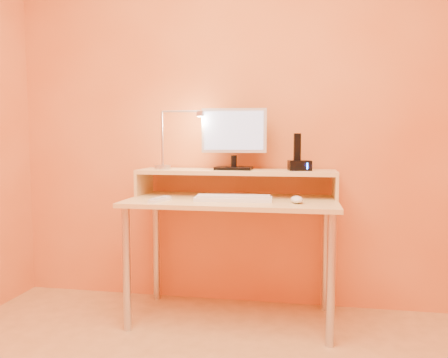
% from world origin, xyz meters
% --- Properties ---
extents(wall_back, '(3.00, 0.04, 2.50)m').
position_xyz_m(wall_back, '(0.00, 1.50, 1.25)').
color(wall_back, '#ED8A47').
rests_on(wall_back, floor).
extents(desk_leg_fl, '(0.04, 0.04, 0.69)m').
position_xyz_m(desk_leg_fl, '(-0.55, 0.93, 0.35)').
color(desk_leg_fl, '#BBBAC2').
rests_on(desk_leg_fl, floor).
extents(desk_leg_fr, '(0.04, 0.04, 0.69)m').
position_xyz_m(desk_leg_fr, '(0.55, 0.93, 0.35)').
color(desk_leg_fr, '#BBBAC2').
rests_on(desk_leg_fr, floor).
extents(desk_leg_bl, '(0.04, 0.04, 0.69)m').
position_xyz_m(desk_leg_bl, '(-0.55, 1.43, 0.35)').
color(desk_leg_bl, '#BBBAC2').
rests_on(desk_leg_bl, floor).
extents(desk_leg_br, '(0.04, 0.04, 0.69)m').
position_xyz_m(desk_leg_br, '(0.55, 1.43, 0.35)').
color(desk_leg_br, '#BBBAC2').
rests_on(desk_leg_br, floor).
extents(desk_lower, '(1.20, 0.60, 0.02)m').
position_xyz_m(desk_lower, '(0.00, 1.18, 0.71)').
color(desk_lower, '#E8C068').
rests_on(desk_lower, floor).
extents(shelf_riser_left, '(0.02, 0.30, 0.14)m').
position_xyz_m(shelf_riser_left, '(-0.59, 1.33, 0.79)').
color(shelf_riser_left, '#E8C068').
rests_on(shelf_riser_left, desk_lower).
extents(shelf_riser_right, '(0.02, 0.30, 0.14)m').
position_xyz_m(shelf_riser_right, '(0.59, 1.33, 0.79)').
color(shelf_riser_right, '#E8C068').
rests_on(shelf_riser_right, desk_lower).
extents(desk_shelf, '(1.20, 0.30, 0.02)m').
position_xyz_m(desk_shelf, '(0.00, 1.33, 0.87)').
color(desk_shelf, '#E8C068').
rests_on(desk_shelf, desk_lower).
extents(monitor_foot, '(0.22, 0.16, 0.02)m').
position_xyz_m(monitor_foot, '(-0.01, 1.33, 0.89)').
color(monitor_foot, black).
rests_on(monitor_foot, desk_shelf).
extents(monitor_neck, '(0.04, 0.04, 0.07)m').
position_xyz_m(monitor_neck, '(-0.01, 1.33, 0.93)').
color(monitor_neck, black).
rests_on(monitor_neck, monitor_foot).
extents(monitor_panel, '(0.39, 0.07, 0.27)m').
position_xyz_m(monitor_panel, '(-0.01, 1.34, 1.12)').
color(monitor_panel, silver).
rests_on(monitor_panel, monitor_neck).
extents(monitor_back, '(0.35, 0.05, 0.23)m').
position_xyz_m(monitor_back, '(-0.01, 1.36, 1.12)').
color(monitor_back, black).
rests_on(monitor_back, monitor_panel).
extents(monitor_screen, '(0.36, 0.04, 0.23)m').
position_xyz_m(monitor_screen, '(-0.01, 1.32, 1.12)').
color(monitor_screen, '#A0B5E6').
rests_on(monitor_screen, monitor_panel).
extents(lamp_base, '(0.10, 0.10, 0.02)m').
position_xyz_m(lamp_base, '(-0.46, 1.30, 0.89)').
color(lamp_base, '#BBBAC2').
rests_on(lamp_base, desk_shelf).
extents(lamp_post, '(0.01, 0.01, 0.33)m').
position_xyz_m(lamp_post, '(-0.46, 1.30, 1.07)').
color(lamp_post, '#BBBAC2').
rests_on(lamp_post, lamp_base).
extents(lamp_arm, '(0.24, 0.01, 0.01)m').
position_xyz_m(lamp_arm, '(-0.34, 1.30, 1.24)').
color(lamp_arm, '#BBBAC2').
rests_on(lamp_arm, lamp_post).
extents(lamp_head, '(0.04, 0.04, 0.03)m').
position_xyz_m(lamp_head, '(-0.22, 1.30, 1.22)').
color(lamp_head, '#BBBAC2').
rests_on(lamp_head, lamp_arm).
extents(lamp_bulb, '(0.03, 0.03, 0.00)m').
position_xyz_m(lamp_bulb, '(-0.22, 1.30, 1.20)').
color(lamp_bulb, '#FFEAC6').
rests_on(lamp_bulb, lamp_head).
extents(phone_dock, '(0.15, 0.12, 0.06)m').
position_xyz_m(phone_dock, '(0.38, 1.33, 0.91)').
color(phone_dock, black).
rests_on(phone_dock, desk_shelf).
extents(phone_handset, '(0.04, 0.03, 0.16)m').
position_xyz_m(phone_handset, '(0.37, 1.33, 1.02)').
color(phone_handset, black).
rests_on(phone_handset, phone_dock).
extents(phone_led, '(0.01, 0.00, 0.04)m').
position_xyz_m(phone_led, '(0.43, 1.28, 0.91)').
color(phone_led, '#1C83FC').
rests_on(phone_led, phone_dock).
extents(keyboard, '(0.44, 0.17, 0.02)m').
position_xyz_m(keyboard, '(0.02, 1.10, 0.73)').
color(keyboard, white).
rests_on(keyboard, desk_lower).
extents(mouse, '(0.08, 0.13, 0.04)m').
position_xyz_m(mouse, '(0.37, 1.07, 0.74)').
color(mouse, white).
rests_on(mouse, desk_lower).
extents(remote_control, '(0.09, 0.18, 0.02)m').
position_xyz_m(remote_control, '(-0.38, 1.01, 0.73)').
color(remote_control, white).
rests_on(remote_control, desk_lower).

